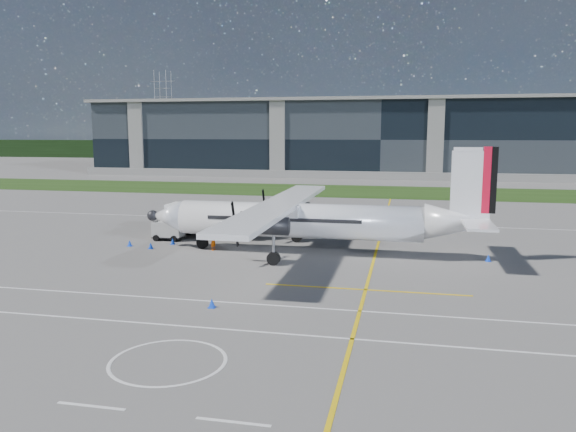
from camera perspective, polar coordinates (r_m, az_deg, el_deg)
The scene contains 17 objects.
ground at distance 78.63m, azimuth 8.20°, elevation 1.86°, with size 400.00×400.00×0.00m, color slate.
grass_strip at distance 86.56m, azimuth 8.57°, elevation 2.48°, with size 400.00×18.00×0.04m, color #1D390F.
terminal_building at distance 118.05m, azimuth 9.63°, elevation 7.71°, with size 120.00×20.00×15.00m, color black.
tree_line at distance 178.10m, azimuth 10.45°, elevation 6.52°, with size 400.00×6.00×6.00m, color black.
pylon_west at distance 206.41m, azimuth -12.51°, elevation 10.06°, with size 9.00×4.60×30.00m, color gray, non-canonical shape.
yellow_taxiway_centerline at distance 48.84m, azimuth 9.29°, elevation -2.29°, with size 0.20×70.00×0.01m, color yellow.
white_lane_line at distance 26.14m, azimuth -0.17°, elevation -11.90°, with size 90.00×0.15×0.01m, color white.
turboprop_aircraft at distance 41.78m, azimuth 2.41°, elevation 1.59°, with size 26.04×27.01×8.10m, color white, non-canonical shape.
fuel_tanker_truck at distance 49.36m, azimuth -8.37°, elevation -0.34°, with size 8.22×2.67×3.08m, color white, non-canonical shape.
baggage_tug at distance 48.65m, azimuth -12.07°, elevation -1.47°, with size 2.64×1.59×1.59m, color silver, non-canonical shape.
ground_crew_person at distance 43.86m, azimuth -7.59°, elevation -2.28°, with size 0.75×0.53×1.84m, color #F25907.
safety_cone_nose_stbd at distance 46.82m, azimuth -11.63°, elevation -2.53°, with size 0.36×0.36×0.50m, color blue.
safety_cone_portwing at distance 29.99m, azimuth -7.74°, elevation -8.75°, with size 0.36×0.36×0.50m, color blue.
safety_cone_stbdwing at distance 56.00m, azimuth 1.65°, elevation -0.53°, with size 0.36×0.36×0.50m, color blue.
safety_cone_nose_port at distance 45.45m, azimuth -13.77°, elevation -2.93°, with size 0.36×0.36×0.50m, color blue.
safety_cone_tail at distance 42.38m, azimuth 19.68°, elevation -4.03°, with size 0.36×0.36×0.50m, color blue.
safety_cone_fwd at distance 46.88m, azimuth -15.79°, elevation -2.66°, with size 0.36×0.36×0.50m, color blue.
Camera 1 is at (5.19, -37.92, 9.18)m, focal length 35.00 mm.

